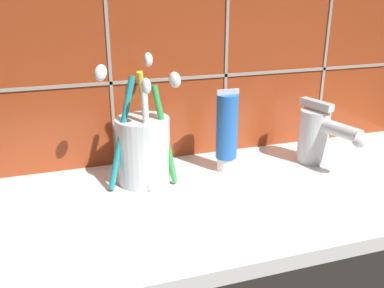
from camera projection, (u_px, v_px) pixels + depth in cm
name	position (u px, v px, depth cm)	size (l,w,h in cm)	color
sink_counter	(251.00, 196.00, 62.62)	(76.77, 32.10, 2.00)	white
tile_wall_backsplash	(214.00, 45.00, 70.14)	(86.77, 1.72, 41.30)	#933819
toothbrush_cup	(144.00, 147.00, 63.05)	(12.30, 10.50, 18.86)	silver
toothpaste_tube	(227.00, 131.00, 66.60)	(3.54, 3.37, 13.26)	white
sink_faucet	(318.00, 134.00, 69.79)	(5.77, 12.43, 10.50)	silver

